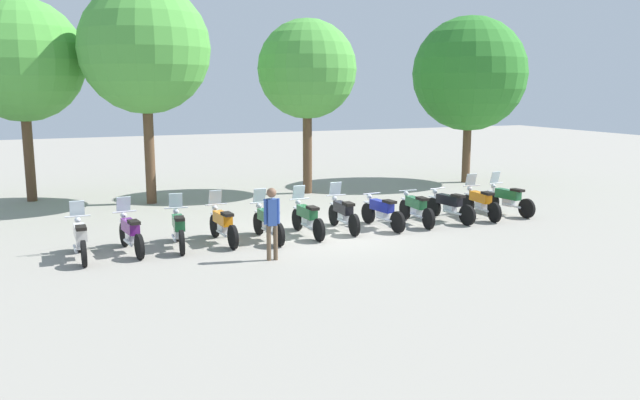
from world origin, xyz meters
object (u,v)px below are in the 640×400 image
Objects in this scene: motorcycle_4 at (268,222)px; motorcycle_10 at (480,202)px; motorcycle_2 at (179,228)px; motorcycle_7 at (382,211)px; motorcycle_0 at (80,238)px; motorcycle_5 at (307,217)px; tree_2 at (307,70)px; motorcycle_9 at (449,205)px; tree_0 at (21,60)px; tree_1 at (145,49)px; motorcycle_3 at (223,224)px; motorcycle_1 at (131,232)px; tree_3 at (470,74)px; motorcycle_8 at (416,208)px; motorcycle_6 at (343,213)px; motorcycle_11 at (508,199)px; person_0 at (272,218)px.

motorcycle_4 is 7.35m from motorcycle_10.
motorcycle_2 is 1.00× the size of motorcycle_7.
motorcycle_4 is (4.89, 0.10, 0.00)m from motorcycle_0.
motorcycle_5 is 1.00× the size of motorcycle_10.
tree_2 is (-3.38, 6.74, 4.33)m from motorcycle_10.
motorcycle_9 is at bearing -90.63° from motorcycle_5.
tree_1 reaches higher than tree_0.
motorcycle_4 is (1.22, -0.19, 0.00)m from motorcycle_3.
motorcycle_4 is at bearing -73.17° from tree_1.
motorcycle_1 is at bearing 88.51° from motorcycle_5.
motorcycle_2 is 8.56m from motorcycle_9.
motorcycle_9 is at bearing -96.62° from motorcycle_1.
motorcycle_2 is at bearing -153.54° from tree_3.
tree_1 is at bearing 2.81° from motorcycle_2.
motorcycle_8 is at bearing 80.46° from motorcycle_9.
motorcycle_6 is at bearing -88.42° from motorcycle_0.
motorcycle_1 is at bearing 88.32° from motorcycle_3.
motorcycle_3 is 1.01× the size of motorcycle_9.
motorcycle_3 is at bearing 94.59° from motorcycle_10.
tree_1 is at bearing 3.25° from motorcycle_3.
tree_0 reaches higher than tree_3.
motorcycle_9 is at bearing 86.51° from motorcycle_11.
motorcycle_10 is 0.30× the size of tree_3.
motorcycle_5 is 0.30× the size of tree_0.
tree_2 reaches higher than motorcycle_2.
motorcycle_1 is 3.82m from person_0.
motorcycle_2 is 0.30× the size of tree_3.
motorcycle_3 is 0.30× the size of tree_3.
motorcycle_0 is 0.28× the size of tree_1.
motorcycle_0 is 12.18m from tree_2.
motorcycle_11 is at bearing -114.24° from tree_3.
motorcycle_7 is 2.45m from motorcycle_9.
tree_0 is at bearing 151.55° from tree_1.
tree_0 is (-13.53, 8.97, 4.61)m from motorcycle_10.
tree_2 is at bearing 8.10° from motorcycle_9.
motorcycle_9 is at bearing 96.79° from motorcycle_10.
motorcycle_10 and motorcycle_11 have the same top height.
motorcycle_5 is 12.65m from tree_0.
motorcycle_3 is (1.22, 0.09, 0.00)m from motorcycle_2.
motorcycle_9 is (9.79, 0.16, -0.01)m from motorcycle_1.
motorcycle_7 is 1.23m from motorcycle_8.
motorcycle_6 is 0.32× the size of tree_2.
tree_1 reaches higher than motorcycle_11.
person_0 is at bearing 97.09° from motorcycle_11.
motorcycle_0 and motorcycle_10 have the same top height.
motorcycle_1 is 1.00× the size of motorcycle_9.
motorcycle_1 is at bearing -102.36° from tree_1.
motorcycle_3 is at bearing 93.68° from motorcycle_6.
motorcycle_8 is (7.34, 0.14, -0.01)m from motorcycle_2.
motorcycle_10 is at bearing -83.55° from motorcycle_2.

